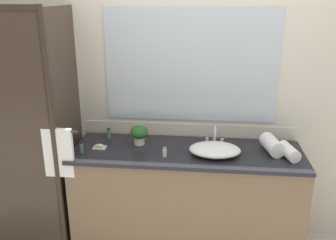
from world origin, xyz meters
The scene contains 12 objects.
wall_back_with_mirror centered at (0.00, 0.34, 1.30)m, with size 4.40×0.06×2.60m.
vanity_cabinet centered at (0.00, 0.01, 0.45)m, with size 1.80×0.58×0.90m.
shower_enclosure centered at (-1.27, -0.19, 1.02)m, with size 1.20×0.59×2.00m.
sink_basin centered at (0.21, -0.05, 0.94)m, with size 0.39×0.29×0.08m, color white.
faucet centered at (0.21, 0.14, 0.95)m, with size 0.17×0.12×0.16m.
potted_plant centered at (-0.39, 0.10, 0.99)m, with size 0.14×0.14×0.16m.
soap_dish centered at (-0.69, -0.02, 0.91)m, with size 0.10×0.07×0.04m.
amenity_bottle_shampoo centered at (-0.16, -0.12, 0.94)m, with size 0.03×0.03×0.08m.
amenity_bottle_body_wash centered at (-0.80, -0.13, 0.94)m, with size 0.03×0.03×0.09m.
amenity_bottle_conditioner centered at (-0.67, 0.19, 0.94)m, with size 0.03×0.03×0.09m.
rolled_towel_near_edge centered at (0.76, -0.04, 0.95)m, with size 0.10×0.10×0.21m, color white.
rolled_towel_middle centered at (0.65, 0.05, 0.96)m, with size 0.12×0.12×0.24m, color white.
Camera 1 is at (0.13, -2.62, 2.06)m, focal length 39.22 mm.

